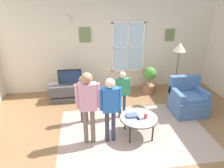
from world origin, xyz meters
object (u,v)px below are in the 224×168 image
at_px(television, 70,77).
at_px(coffee_table, 139,118).
at_px(remote_near_books, 138,118).
at_px(floor_lamp, 179,53).
at_px(book_stack, 132,115).
at_px(cup, 145,116).
at_px(potted_plant_by_window, 149,79).
at_px(tv_stand, 71,92).
at_px(person_green_shirt, 122,89).
at_px(person_blue_shirt, 110,104).
at_px(person_red_shirt, 83,94).
at_px(armchair, 187,100).
at_px(person_pink_shirt, 88,101).

height_order(television, coffee_table, television).
height_order(remote_near_books, floor_lamp, floor_lamp).
height_order(book_stack, floor_lamp, floor_lamp).
height_order(television, cup, television).
bearing_deg(remote_near_books, potted_plant_by_window, 66.01).
bearing_deg(remote_near_books, coffee_table, 49.48).
distance_m(tv_stand, television, 0.45).
height_order(coffee_table, person_green_shirt, person_green_shirt).
distance_m(television, person_blue_shirt, 2.09).
relative_size(person_green_shirt, potted_plant_by_window, 1.45).
xyz_separation_m(cup, floor_lamp, (1.23, 1.37, 0.87)).
height_order(cup, person_red_shirt, person_red_shirt).
bearing_deg(floor_lamp, coffee_table, -135.75).
distance_m(armchair, person_pink_shirt, 2.62).
height_order(tv_stand, cup, cup).
height_order(tv_stand, person_red_shirt, person_red_shirt).
distance_m(armchair, potted_plant_by_window, 1.36).
height_order(television, potted_plant_by_window, television).
height_order(book_stack, cup, cup).
distance_m(cup, person_green_shirt, 0.90).
height_order(tv_stand, person_green_shirt, person_green_shirt).
height_order(coffee_table, person_red_shirt, person_red_shirt).
relative_size(cup, person_red_shirt, 0.09).
xyz_separation_m(tv_stand, television, (0.00, -0.00, 0.45)).
xyz_separation_m(tv_stand, cup, (1.53, -1.89, 0.25)).
relative_size(person_pink_shirt, person_green_shirt, 1.29).
height_order(person_pink_shirt, floor_lamp, floor_lamp).
distance_m(person_red_shirt, person_green_shirt, 0.89).
xyz_separation_m(tv_stand, person_pink_shirt, (0.41, -1.91, 0.69)).
distance_m(television, remote_near_books, 2.33).
distance_m(coffee_table, book_stack, 0.15).
relative_size(remote_near_books, person_green_shirt, 0.12).
bearing_deg(tv_stand, television, -90.00).
xyz_separation_m(television, coffee_table, (1.41, -1.83, -0.28)).
bearing_deg(floor_lamp, tv_stand, 169.34).
bearing_deg(remote_near_books, person_pink_shirt, -177.68).
xyz_separation_m(tv_stand, coffee_table, (1.41, -1.83, 0.17)).
bearing_deg(floor_lamp, person_green_shirt, -159.96).
distance_m(coffee_table, floor_lamp, 2.10).
xyz_separation_m(book_stack, cup, (0.25, -0.11, 0.03)).
xyz_separation_m(book_stack, floor_lamp, (1.48, 1.26, 0.90)).
relative_size(armchair, person_blue_shirt, 0.65).
bearing_deg(floor_lamp, potted_plant_by_window, 126.83).
bearing_deg(tv_stand, book_stack, -54.27).
height_order(armchair, coffee_table, armchair).
height_order(person_red_shirt, person_green_shirt, person_green_shirt).
xyz_separation_m(armchair, person_pink_shirt, (-2.43, -0.81, 0.59)).
xyz_separation_m(remote_near_books, person_red_shirt, (-1.05, 0.71, 0.26)).
bearing_deg(book_stack, remote_near_books, -40.91).
bearing_deg(coffee_table, book_stack, 159.70).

